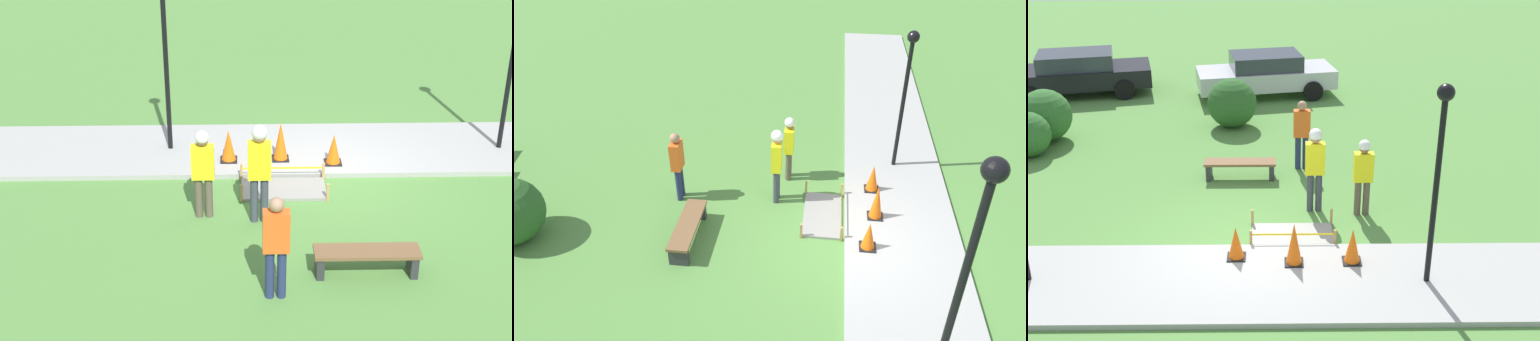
% 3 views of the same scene
% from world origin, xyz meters
% --- Properties ---
extents(ground_plane, '(60.00, 60.00, 0.00)m').
position_xyz_m(ground_plane, '(0.00, 0.00, 0.00)').
color(ground_plane, '#51843D').
extents(sidewalk, '(28.00, 2.44, 0.10)m').
position_xyz_m(sidewalk, '(0.00, -1.22, 0.05)').
color(sidewalk, '#9E9E99').
rests_on(sidewalk, ground_plane).
extents(wet_concrete_patch, '(1.66, 0.90, 0.36)m').
position_xyz_m(wet_concrete_patch, '(0.95, 0.50, 0.04)').
color(wet_concrete_patch, gray).
rests_on(wet_concrete_patch, ground_plane).
extents(traffic_cone_near_patch, '(0.34, 0.34, 0.62)m').
position_xyz_m(traffic_cone_near_patch, '(-0.11, -0.47, 0.41)').
color(traffic_cone_near_patch, black).
rests_on(traffic_cone_near_patch, sidewalk).
extents(traffic_cone_far_patch, '(0.34, 0.34, 0.80)m').
position_xyz_m(traffic_cone_far_patch, '(0.95, -0.67, 0.50)').
color(traffic_cone_far_patch, black).
rests_on(traffic_cone_far_patch, sidewalk).
extents(traffic_cone_sidewalk_edge, '(0.34, 0.34, 0.67)m').
position_xyz_m(traffic_cone_sidewalk_edge, '(2.00, -0.64, 0.43)').
color(traffic_cone_sidewalk_edge, black).
rests_on(traffic_cone_sidewalk_edge, sidewalk).
extents(park_bench, '(1.68, 0.44, 0.44)m').
position_xyz_m(park_bench, '(-0.22, 3.28, 0.31)').
color(park_bench, '#2D2D33').
rests_on(park_bench, ground_plane).
extents(worker_supervisor, '(0.40, 0.24, 1.68)m').
position_xyz_m(worker_supervisor, '(2.42, 1.41, 0.99)').
color(worker_supervisor, brown).
rests_on(worker_supervisor, ground_plane).
extents(worker_assistant, '(0.40, 0.27, 1.86)m').
position_xyz_m(worker_assistant, '(1.44, 1.60, 1.12)').
color(worker_assistant, '#383D47').
rests_on(worker_assistant, ground_plane).
extents(bystander_in_orange_shirt, '(0.40, 0.23, 1.73)m').
position_xyz_m(bystander_in_orange_shirt, '(1.25, 3.87, 0.98)').
color(bystander_in_orange_shirt, navy).
rests_on(bystander_in_orange_shirt, ground_plane).
extents(lamppost_near, '(0.28, 0.28, 3.51)m').
position_xyz_m(lamppost_near, '(3.23, -1.25, 2.43)').
color(lamppost_near, black).
rests_on(lamppost_near, sidewalk).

